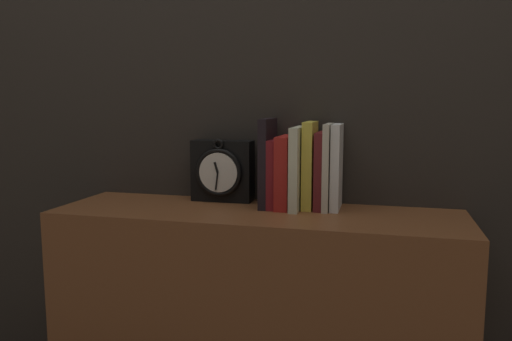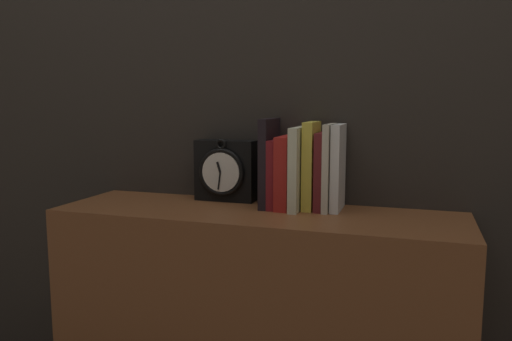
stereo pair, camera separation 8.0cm
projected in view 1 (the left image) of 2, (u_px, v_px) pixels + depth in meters
name	position (u px, v px, depth m)	size (l,w,h in m)	color
clock	(222.00, 171.00, 1.42)	(0.17, 0.08, 0.18)	black
book_slot0_black	(268.00, 163.00, 1.35)	(0.02, 0.14, 0.24)	black
book_slot1_maroon	(275.00, 173.00, 1.35)	(0.02, 0.14, 0.18)	maroon
book_slot2_red	(286.00, 172.00, 1.34)	(0.04, 0.15, 0.19)	#AD211B
book_slot3_cream	(298.00, 168.00, 1.32)	(0.02, 0.16, 0.22)	beige
book_slot4_yellow	(310.00, 165.00, 1.33)	(0.03, 0.12, 0.23)	yellow
book_slot5_maroon	(321.00, 170.00, 1.33)	(0.02, 0.13, 0.20)	maroon
book_slot6_cream	(328.00, 167.00, 1.32)	(0.02, 0.13, 0.23)	beige
book_slot7_white	(337.00, 167.00, 1.31)	(0.02, 0.12, 0.22)	white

